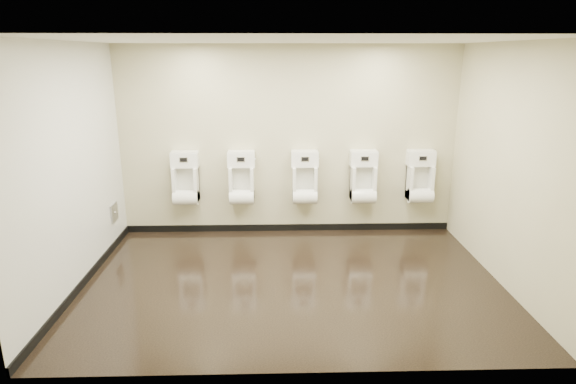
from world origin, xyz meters
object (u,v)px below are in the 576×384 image
at_px(urinal_1, 242,182).
at_px(urinal_2, 305,181).
at_px(urinal_0, 186,182).
at_px(access_panel, 114,212).
at_px(urinal_4, 420,180).
at_px(urinal_3, 363,181).

xyz_separation_m(urinal_1, urinal_2, (0.94, 0.00, 0.00)).
bearing_deg(urinal_0, access_panel, -156.61).
distance_m(urinal_0, urinal_4, 3.51).
bearing_deg(urinal_3, urinal_1, 180.00).
height_order(urinal_3, urinal_4, same).
height_order(access_panel, urinal_4, urinal_4).
height_order(urinal_0, urinal_2, same).
distance_m(urinal_0, urinal_3, 2.65).
bearing_deg(urinal_2, urinal_4, 0.00).
distance_m(urinal_3, urinal_4, 0.86).
xyz_separation_m(access_panel, urinal_4, (4.46, 0.41, 0.33)).
height_order(access_panel, urinal_1, urinal_1).
bearing_deg(access_panel, urinal_4, 5.29).
distance_m(access_panel, urinal_1, 1.86).
height_order(urinal_1, urinal_3, same).
relative_size(urinal_1, urinal_3, 1.00).
relative_size(urinal_1, urinal_4, 1.00).
xyz_separation_m(urinal_1, urinal_3, (1.82, 0.00, 0.00)).
bearing_deg(urinal_3, urinal_0, 180.00).
distance_m(urinal_2, urinal_3, 0.88).
height_order(urinal_2, urinal_4, same).
bearing_deg(urinal_2, urinal_0, 180.00).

